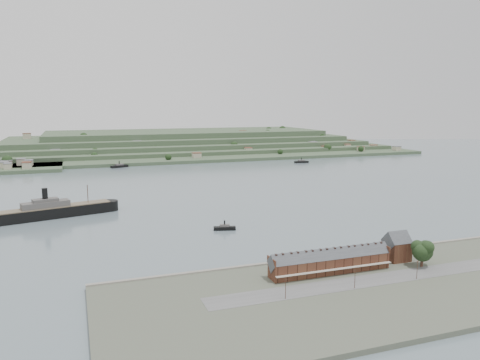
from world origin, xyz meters
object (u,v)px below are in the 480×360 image
object	(u,v)px
terrace_row	(330,262)
fig_tree	(424,250)
steamship	(39,213)
gabled_building	(397,247)
tugboat	(225,228)

from	to	relation	value
terrace_row	fig_tree	xyz separation A→B (m)	(42.80, -7.69, 2.80)
steamship	terrace_row	bearing A→B (deg)	-50.72
gabled_building	fig_tree	bearing A→B (deg)	-65.64
gabled_building	steamship	distance (m)	220.28
gabled_building	steamship	world-z (taller)	steamship
gabled_building	fig_tree	size ratio (longest dim) A/B	1.13
gabled_building	fig_tree	world-z (taller)	gabled_building
terrace_row	gabled_building	size ratio (longest dim) A/B	3.95
tugboat	terrace_row	bearing A→B (deg)	-77.32
steamship	tugboat	bearing A→B (deg)	-31.77
tugboat	fig_tree	xyz separation A→B (m)	(62.52, -95.30, 8.21)
terrace_row	steamship	bearing A→B (deg)	129.28
steamship	tugboat	world-z (taller)	steamship
tugboat	fig_tree	world-z (taller)	fig_tree
gabled_building	steamship	xyz separation A→B (m)	(-162.43, 148.75, -3.75)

